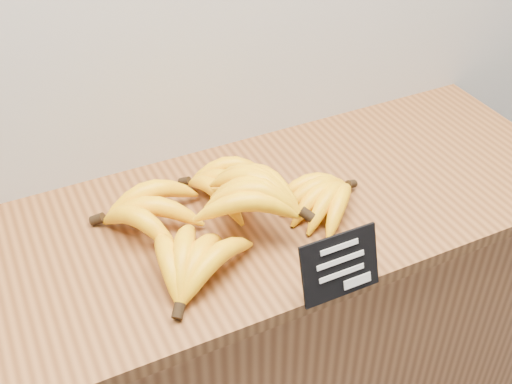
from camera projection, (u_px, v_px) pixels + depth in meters
The scene contains 4 objects.
counter at pixel (247, 360), 1.60m from camera, with size 1.40×0.50×0.90m, color brown.
counter_top at pixel (245, 219), 1.32m from camera, with size 1.49×0.54×0.03m, color brown.
chalkboard_sign at pixel (340, 266), 1.11m from camera, with size 0.15×0.01×0.12m, color black.
banana_pile at pixel (222, 209), 1.25m from camera, with size 0.54×0.39×0.13m.
Camera 1 is at (-0.26, 1.84, 1.77)m, focal length 45.00 mm.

